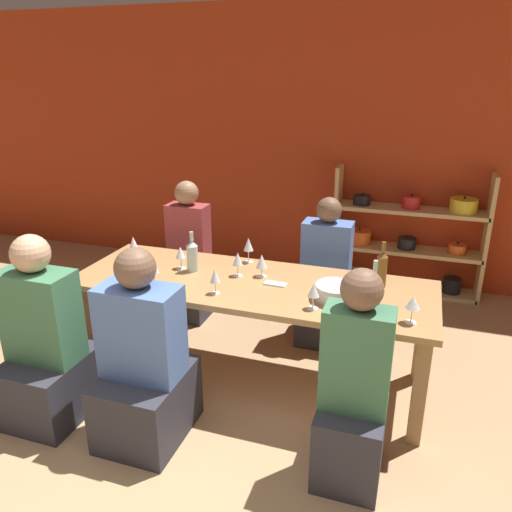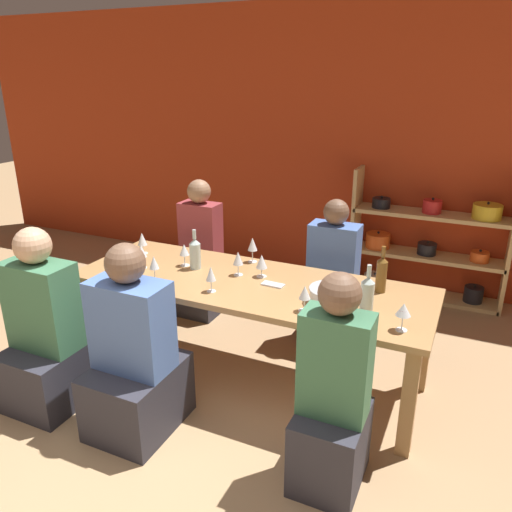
{
  "view_description": "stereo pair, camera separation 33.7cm",
  "coord_description": "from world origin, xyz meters",
  "views": [
    {
      "loc": [
        1.18,
        -1.18,
        2.05
      ],
      "look_at": [
        0.17,
        1.82,
        0.88
      ],
      "focal_mm": 35.0,
      "sensor_mm": 36.0,
      "label": 1
    },
    {
      "loc": [
        1.49,
        -1.05,
        2.05
      ],
      "look_at": [
        0.17,
        1.82,
        0.88
      ],
      "focal_mm": 35.0,
      "sensor_mm": 36.0,
      "label": 2
    }
  ],
  "objects": [
    {
      "name": "cell_phone",
      "position": [
        0.34,
        1.73,
        0.74
      ],
      "size": [
        0.15,
        0.08,
        0.01
      ],
      "color": "silver",
      "rests_on": "dining_table"
    },
    {
      "name": "person_near_a",
      "position": [
        -0.88,
        0.93,
        0.43
      ],
      "size": [
        0.44,
        0.55,
        1.2
      ],
      "color": "#2D2D38",
      "rests_on": "ground_plane"
    },
    {
      "name": "wine_glass_empty_b",
      "position": [
        0.65,
        1.46,
        0.85
      ],
      "size": [
        0.07,
        0.07,
        0.16
      ],
      "color": "white",
      "rests_on": "dining_table"
    },
    {
      "name": "wine_glass_white_d",
      "position": [
        -0.81,
        1.88,
        0.84
      ],
      "size": [
        0.07,
        0.07,
        0.17
      ],
      "color": "white",
      "rests_on": "dining_table"
    },
    {
      "name": "wine_glass_empty_a",
      "position": [
        0.05,
        1.8,
        0.85
      ],
      "size": [
        0.07,
        0.07,
        0.17
      ],
      "color": "white",
      "rests_on": "dining_table"
    },
    {
      "name": "person_far_a",
      "position": [
        -0.66,
        2.48,
        0.46
      ],
      "size": [
        0.34,
        0.43,
        1.21
      ],
      "rotation": [
        0.0,
        0.0,
        3.14
      ],
      "color": "#2D2D38",
      "rests_on": "ground_plane"
    },
    {
      "name": "wall_back_red",
      "position": [
        0.0,
        3.83,
        1.35
      ],
      "size": [
        8.8,
        0.06,
        2.7
      ],
      "color": "#B23819",
      "rests_on": "ground_plane"
    },
    {
      "name": "person_near_b",
      "position": [
        -0.22,
        0.95,
        0.43
      ],
      "size": [
        0.45,
        0.57,
        1.18
      ],
      "color": "#2D2D38",
      "rests_on": "ground_plane"
    },
    {
      "name": "wine_glass_red_c",
      "position": [
        0.03,
        2.07,
        0.86
      ],
      "size": [
        0.07,
        0.07,
        0.19
      ],
      "color": "white",
      "rests_on": "dining_table"
    },
    {
      "name": "mixing_bowl",
      "position": [
        0.76,
        1.63,
        0.78
      ],
      "size": [
        0.27,
        0.27,
        0.1
      ],
      "color": "#B7BABC",
      "rests_on": "dining_table"
    },
    {
      "name": "wine_glass_red_a",
      "position": [
        1.21,
        1.46,
        0.85
      ],
      "size": [
        0.08,
        0.08,
        0.16
      ],
      "color": "white",
      "rests_on": "dining_table"
    },
    {
      "name": "person_far_b",
      "position": [
        0.55,
        2.43,
        0.43
      ],
      "size": [
        0.37,
        0.47,
        1.18
      ],
      "rotation": [
        0.0,
        0.0,
        3.14
      ],
      "color": "#2D2D38",
      "rests_on": "ground_plane"
    },
    {
      "name": "person_near_c",
      "position": [
        0.97,
        1.01,
        0.45
      ],
      "size": [
        0.34,
        0.43,
        1.2
      ],
      "color": "#2D2D38",
      "rests_on": "ground_plane"
    },
    {
      "name": "wine_bottle_green",
      "position": [
        -0.28,
        1.78,
        0.85
      ],
      "size": [
        0.08,
        0.08,
        0.29
      ],
      "color": "#B2C6C1",
      "rests_on": "dining_table"
    },
    {
      "name": "dining_table",
      "position": [
        0.17,
        1.72,
        0.65
      ],
      "size": [
        2.42,
        0.85,
        0.73
      ],
      "color": "#AD7F4C",
      "rests_on": "ground_plane"
    },
    {
      "name": "wine_glass_white_a",
      "position": [
        -0.38,
        1.79,
        0.85
      ],
      "size": [
        0.07,
        0.07,
        0.16
      ],
      "color": "white",
      "rests_on": "dining_table"
    },
    {
      "name": "wine_bottle_amber",
      "position": [
        1.0,
        1.93,
        0.85
      ],
      "size": [
        0.07,
        0.07,
        0.31
      ],
      "color": "brown",
      "rests_on": "dining_table"
    },
    {
      "name": "wine_bottle_dark",
      "position": [
        0.98,
        1.62,
        0.84
      ],
      "size": [
        0.08,
        0.08,
        0.29
      ],
      "color": "#B2C6C1",
      "rests_on": "dining_table"
    },
    {
      "name": "wine_glass_red_d",
      "position": [
        -0.63,
        1.63,
        0.86
      ],
      "size": [
        0.08,
        0.08,
        0.18
      ],
      "color": "white",
      "rests_on": "dining_table"
    },
    {
      "name": "wine_glass_red_b",
      "position": [
        0.21,
        1.84,
        0.84
      ],
      "size": [
        0.08,
        0.08,
        0.16
      ],
      "color": "white",
      "rests_on": "dining_table"
    },
    {
      "name": "wine_glass_white_b",
      "position": [
        0.02,
        1.48,
        0.85
      ],
      "size": [
        0.06,
        0.06,
        0.17
      ],
      "color": "white",
      "rests_on": "dining_table"
    },
    {
      "name": "wine_glass_white_c",
      "position": [
        -0.41,
        1.47,
        0.86
      ],
      "size": [
        0.07,
        0.07,
        0.18
      ],
      "color": "white",
      "rests_on": "dining_table"
    },
    {
      "name": "shelf_unit",
      "position": [
        1.11,
        3.63,
        0.51
      ],
      "size": [
        1.42,
        0.3,
        1.21
      ],
      "color": "tan",
      "rests_on": "ground_plane"
    }
  ]
}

